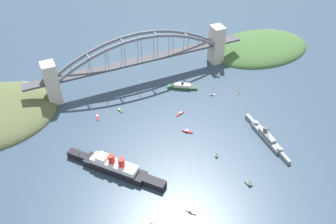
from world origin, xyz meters
TOP-DOWN VIEW (x-y plane):
  - ground_plane at (0.00, 0.00)m, footprint 1400.00×1400.00m
  - harbor_arch_bridge at (0.00, 0.00)m, footprint 271.71×17.33m
  - headland_west_shore at (-179.00, -4.48)m, footprint 143.14×97.08m
  - ocean_liner at (75.89, 129.70)m, footprint 72.38×81.96m
  - naval_cruiser at (-76.56, 150.84)m, footprint 9.35×75.80m
  - harbor_ferry_steamer at (-38.08, 36.75)m, footprint 33.20×23.92m
  - seaplane_taxiing_near_bridge at (-61.20, -42.57)m, footprint 8.84×8.08m
  - seaplane_second_in_formation at (-11.27, -44.65)m, footprint 10.13×7.12m
  - small_boat_0 at (-63.67, 63.17)m, footprint 6.51×4.88m
  - small_boat_1 at (-14.59, 79.51)m, footprint 11.09×5.21m
  - small_boat_2 at (-18.30, 151.88)m, footprint 5.20×5.30m
  - small_boat_3 at (-27.59, 193.84)m, footprint 5.82×7.43m
  - small_boat_4 at (69.05, 46.94)m, footprint 4.42×10.97m
  - small_boat_5 at (33.23, 198.21)m, footprint 6.09×8.25m
  - small_boat_6 at (-8.52, 108.70)m, footprint 9.38×9.01m
  - small_boat_7 at (43.73, 46.85)m, footprint 4.13×9.37m
  - small_boat_9 at (-93.99, 71.46)m, footprint 5.93×6.15m
  - small_boat_10 at (-90.58, 32.91)m, footprint 5.75×7.29m

SIDE VIEW (x-z plane):
  - ground_plane at x=0.00m, z-range 0.00..0.00m
  - headland_west_shore at x=-179.00m, z-range -13.41..13.41m
  - small_boat_4 at x=69.05m, z-range -0.29..1.71m
  - small_boat_7 at x=43.73m, z-range -0.33..1.88m
  - small_boat_1 at x=-14.59m, z-range -0.33..1.89m
  - small_boat_5 at x=33.23m, z-range -0.37..2.22m
  - small_boat_6 at x=-8.52m, z-range -0.37..2.23m
  - seaplane_taxiing_near_bridge at x=-61.20m, z-range -0.43..4.42m
  - seaplane_second_in_formation at x=-11.27m, z-range -0.37..4.73m
  - harbor_ferry_steamer at x=-38.08m, z-range -1.61..7.00m
  - naval_cruiser at x=-76.56m, z-range -5.48..11.75m
  - small_boat_0 at x=-63.67m, z-range -0.22..6.50m
  - small_boat_2 at x=-18.30m, z-range -0.19..6.89m
  - small_boat_9 at x=-93.99m, z-range -0.29..7.53m
  - small_boat_10 at x=-90.58m, z-range -0.24..7.59m
  - small_boat_3 at x=-27.59m, z-range -0.34..8.63m
  - ocean_liner at x=75.89m, z-range -4.20..15.74m
  - harbor_arch_bridge at x=0.00m, z-range -3.38..58.01m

